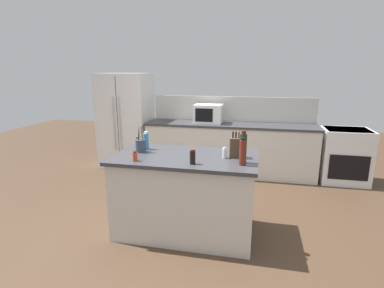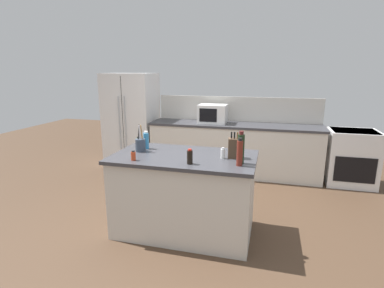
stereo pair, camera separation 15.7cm
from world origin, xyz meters
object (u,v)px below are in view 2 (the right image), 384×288
(dish_soap_bottle, at_px, (146,140))
(soy_sauce_bottle, at_px, (190,157))
(refrigerator, at_px, (132,120))
(microwave, at_px, (213,114))
(range_oven, at_px, (351,157))
(wine_bottle, at_px, (241,148))
(utensil_crock, at_px, (140,145))
(vinegar_bottle, at_px, (240,153))
(spice_jar_paprika, at_px, (133,156))
(salt_shaker, at_px, (223,153))
(spice_jar_oregano, at_px, (138,142))
(knife_block, at_px, (234,148))

(dish_soap_bottle, distance_m, soy_sauce_bottle, 0.83)
(refrigerator, height_order, microwave, refrigerator)
(refrigerator, height_order, range_oven, refrigerator)
(dish_soap_bottle, height_order, wine_bottle, wine_bottle)
(utensil_crock, xyz_separation_m, vinegar_bottle, (1.20, -0.25, 0.05))
(wine_bottle, bearing_deg, spice_jar_paprika, -170.60)
(wine_bottle, height_order, salt_shaker, wine_bottle)
(dish_soap_bottle, bearing_deg, spice_jar_paprika, -82.65)
(dish_soap_bottle, height_order, salt_shaker, dish_soap_bottle)
(range_oven, xyz_separation_m, spice_jar_paprika, (-2.73, -2.52, 0.52))
(refrigerator, distance_m, range_oven, 4.05)
(spice_jar_oregano, bearing_deg, salt_shaker, -13.26)
(wine_bottle, relative_size, vinegar_bottle, 1.19)
(spice_jar_oregano, bearing_deg, vinegar_bottle, -19.67)
(dish_soap_bottle, distance_m, spice_jar_oregano, 0.18)
(range_oven, relative_size, spice_jar_paprika, 8.60)
(knife_block, distance_m, spice_jar_paprika, 1.10)
(dish_soap_bottle, bearing_deg, vinegar_bottle, -18.19)
(soy_sauce_bottle, xyz_separation_m, vinegar_bottle, (0.50, 0.07, 0.06))
(refrigerator, relative_size, wine_bottle, 5.34)
(spice_jar_paprika, relative_size, salt_shaker, 0.87)
(utensil_crock, distance_m, dish_soap_bottle, 0.14)
(range_oven, bearing_deg, spice_jar_paprika, -137.35)
(salt_shaker, bearing_deg, spice_jar_oregano, 166.74)
(dish_soap_bottle, bearing_deg, microwave, 78.02)
(range_oven, distance_m, spice_jar_oregano, 3.56)
(wine_bottle, height_order, vinegar_bottle, wine_bottle)
(spice_jar_oregano, relative_size, vinegar_bottle, 0.42)
(refrigerator, xyz_separation_m, spice_jar_paprika, (1.29, -2.57, 0.08))
(spice_jar_oregano, xyz_separation_m, vinegar_bottle, (1.33, -0.47, 0.08))
(knife_block, distance_m, dish_soap_bottle, 1.10)
(soy_sauce_bottle, relative_size, salt_shaker, 1.29)
(knife_block, bearing_deg, wine_bottle, -73.36)
(dish_soap_bottle, xyz_separation_m, wine_bottle, (1.19, -0.31, 0.06))
(microwave, height_order, spice_jar_oregano, microwave)
(range_oven, xyz_separation_m, wine_bottle, (-1.61, -2.33, 0.63))
(wine_bottle, relative_size, spice_jar_oregano, 2.82)
(dish_soap_bottle, bearing_deg, knife_block, -6.41)
(range_oven, relative_size, salt_shaker, 7.48)
(refrigerator, xyz_separation_m, salt_shaker, (2.20, -2.25, 0.08))
(utensil_crock, height_order, soy_sauce_bottle, utensil_crock)
(utensil_crock, xyz_separation_m, wine_bottle, (1.20, -0.17, 0.08))
(spice_jar_oregano, distance_m, salt_shaker, 1.16)
(range_oven, distance_m, microwave, 2.45)
(salt_shaker, bearing_deg, spice_jar_paprika, -161.03)
(refrigerator, bearing_deg, wine_bottle, -44.72)
(range_oven, bearing_deg, refrigerator, 179.27)
(microwave, xyz_separation_m, salt_shaker, (0.55, -2.20, -0.11))
(range_oven, distance_m, wine_bottle, 2.91)
(salt_shaker, bearing_deg, range_oven, 50.48)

